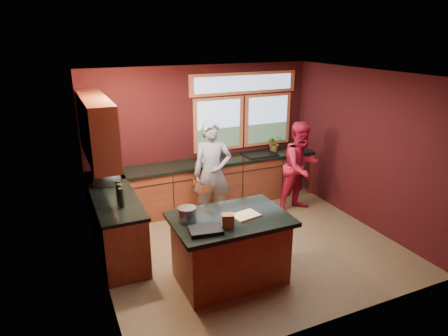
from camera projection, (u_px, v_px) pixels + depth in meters
floor at (248, 245)px, 6.47m from camera, size 4.50×4.50×0.00m
room_shell at (205, 136)px, 5.94m from camera, size 4.52×4.02×2.71m
back_counter at (218, 182)px, 7.86m from camera, size 4.50×0.64×0.93m
left_counter at (114, 219)px, 6.30m from camera, size 0.64×2.30×0.93m
island at (230, 248)px, 5.43m from camera, size 1.55×1.05×0.95m
person_grey at (212, 173)px, 7.01m from camera, size 0.77×0.61×1.84m
person_red at (300, 167)px, 7.48m from camera, size 0.96×0.81×1.73m
microwave at (108, 172)px, 6.51m from camera, size 0.52×0.67×0.33m
potted_plant at (275, 143)px, 8.20m from camera, size 0.31×0.27×0.34m
paper_towel at (204, 154)px, 7.56m from camera, size 0.12×0.12×0.28m
cutting_board at (245, 215)px, 5.31m from camera, size 0.39×0.31×0.02m
stock_pot at (187, 214)px, 5.17m from camera, size 0.24×0.24×0.18m
paper_bag at (228, 221)px, 4.98m from camera, size 0.18×0.16×0.18m
black_tray at (206, 230)px, 4.88m from camera, size 0.44×0.34×0.05m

